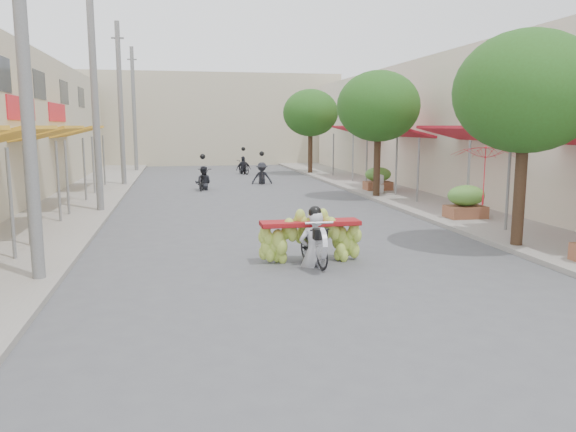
# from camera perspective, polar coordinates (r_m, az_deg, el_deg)

# --- Properties ---
(ground) EXTENTS (120.00, 120.00, 0.00)m
(ground) POSITION_cam_1_polar(r_m,az_deg,el_deg) (9.12, 6.98, -10.16)
(ground) COLOR #505155
(ground) RESTS_ON ground
(sidewalk_left) EXTENTS (4.00, 60.00, 0.12)m
(sidewalk_left) POSITION_cam_1_polar(r_m,az_deg,el_deg) (23.75, -21.40, 1.39)
(sidewalk_left) COLOR gray
(sidewalk_left) RESTS_ON ground
(sidewalk_right) EXTENTS (4.00, 60.00, 0.12)m
(sidewalk_right) POSITION_cam_1_polar(r_m,az_deg,el_deg) (25.30, 11.58, 2.27)
(sidewalk_right) COLOR gray
(sidewalk_right) RESTS_ON ground
(shophouse_row_right) EXTENTS (9.77, 40.00, 6.00)m
(shophouse_row_right) POSITION_cam_1_polar(r_m,az_deg,el_deg) (26.61, 22.72, 8.43)
(shophouse_row_right) COLOR beige
(shophouse_row_right) RESTS_ON ground
(far_building) EXTENTS (20.00, 6.00, 7.00)m
(far_building) POSITION_cam_1_polar(r_m,az_deg,el_deg) (46.26, -7.84, 9.67)
(far_building) COLOR #C0B598
(far_building) RESTS_ON ground
(utility_pole_near) EXTENTS (0.60, 0.24, 8.00)m
(utility_pole_near) POSITION_cam_1_polar(r_m,az_deg,el_deg) (11.54, -25.23, 13.37)
(utility_pole_near) COLOR slate
(utility_pole_near) RESTS_ON ground
(utility_pole_mid) EXTENTS (0.60, 0.24, 8.00)m
(utility_pole_mid) POSITION_cam_1_polar(r_m,az_deg,el_deg) (20.38, -19.05, 11.53)
(utility_pole_mid) COLOR slate
(utility_pole_mid) RESTS_ON ground
(utility_pole_far) EXTENTS (0.60, 0.24, 8.00)m
(utility_pole_far) POSITION_cam_1_polar(r_m,az_deg,el_deg) (29.32, -16.64, 10.77)
(utility_pole_far) COLOR slate
(utility_pole_far) RESTS_ON ground
(utility_pole_back) EXTENTS (0.60, 0.24, 8.00)m
(utility_pole_back) POSITION_cam_1_polar(r_m,az_deg,el_deg) (38.28, -15.37, 10.35)
(utility_pole_back) COLOR slate
(utility_pole_back) RESTS_ON ground
(street_tree_near) EXTENTS (3.40, 3.40, 5.25)m
(street_tree_near) POSITION_cam_1_polar(r_m,az_deg,el_deg) (14.65, 23.04, 11.48)
(street_tree_near) COLOR #3A2719
(street_tree_near) RESTS_ON ground
(street_tree_mid) EXTENTS (3.40, 3.40, 5.25)m
(street_tree_mid) POSITION_cam_1_polar(r_m,az_deg,el_deg) (23.63, 9.17, 10.92)
(street_tree_mid) COLOR #3A2719
(street_tree_mid) RESTS_ON ground
(street_tree_far) EXTENTS (3.40, 3.40, 5.25)m
(street_tree_far) POSITION_cam_1_polar(r_m,az_deg,el_deg) (35.14, 2.30, 10.41)
(street_tree_far) COLOR #3A2719
(street_tree_far) RESTS_ON ground
(produce_crate_mid) EXTENTS (1.20, 0.88, 1.16)m
(produce_crate_mid) POSITION_cam_1_polar(r_m,az_deg,el_deg) (18.61, 17.63, 1.64)
(produce_crate_mid) COLOR brown
(produce_crate_mid) RESTS_ON ground
(produce_crate_far) EXTENTS (1.20, 0.88, 1.16)m
(produce_crate_far) POSITION_cam_1_polar(r_m,az_deg,el_deg) (25.87, 9.13, 3.95)
(produce_crate_far) COLOR brown
(produce_crate_far) RESTS_ON ground
(banana_motorbike) EXTENTS (2.21, 1.78, 2.24)m
(banana_motorbike) POSITION_cam_1_polar(r_m,az_deg,el_deg) (12.24, 2.50, -1.50)
(banana_motorbike) COLOR black
(banana_motorbike) RESTS_ON ground
(market_umbrella) EXTENTS (2.30, 2.30, 1.79)m
(market_umbrella) POSITION_cam_1_polar(r_m,az_deg,el_deg) (17.27, 19.54, 6.93)
(market_umbrella) COLOR red
(market_umbrella) RESTS_ON ground
(pedestrian) EXTENTS (0.93, 0.88, 1.64)m
(pedestrian) POSITION_cam_1_polar(r_m,az_deg,el_deg) (24.60, 9.29, 4.21)
(pedestrian) COLOR silver
(pedestrian) RESTS_ON ground
(bg_motorbike_a) EXTENTS (1.02, 1.82, 1.95)m
(bg_motorbike_a) POSITION_cam_1_polar(r_m,az_deg,el_deg) (26.87, -8.63, 4.18)
(bg_motorbike_a) COLOR black
(bg_motorbike_a) RESTS_ON ground
(bg_motorbike_b) EXTENTS (1.12, 1.66, 1.95)m
(bg_motorbike_b) POSITION_cam_1_polar(r_m,az_deg,el_deg) (29.36, -2.67, 4.94)
(bg_motorbike_b) COLOR black
(bg_motorbike_b) RESTS_ON ground
(bg_motorbike_c) EXTENTS (1.07, 1.64, 1.95)m
(bg_motorbike_c) POSITION_cam_1_polar(r_m,az_deg,el_deg) (35.46, -4.55, 5.56)
(bg_motorbike_c) COLOR black
(bg_motorbike_c) RESTS_ON ground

